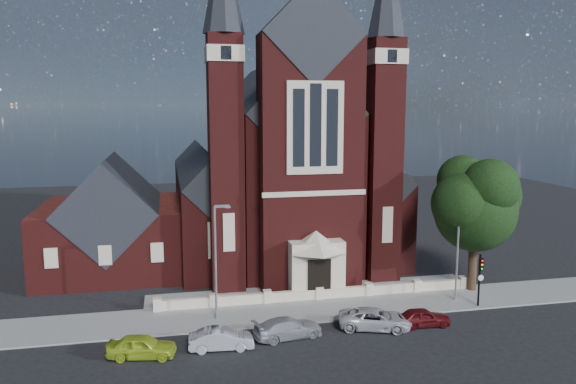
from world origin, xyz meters
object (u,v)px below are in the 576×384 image
Objects in this scene: parish_hall at (112,227)px; car_silver_a at (221,339)px; traffic_signal at (480,274)px; car_dark_red at (423,317)px; car_silver_b at (288,328)px; street_lamp_right at (459,242)px; street_lamp_left at (217,256)px; street_tree at (479,206)px; car_white_suv at (375,319)px; car_lime_van at (142,346)px; church at (277,170)px.

car_silver_a is at bearing -67.17° from parish_hall.
traffic_signal is 6.33m from car_dark_red.
car_silver_b is (4.33, 0.84, 0.00)m from car_silver_a.
car_dark_red is (13.60, 0.74, -0.03)m from car_silver_a.
street_lamp_right is at bearing -28.22° from parish_hall.
street_lamp_left is 18.00m from street_lamp_right.
street_tree reaches higher than car_silver_b.
street_lamp_left reaches higher than car_silver_b.
car_silver_b is 0.93× the size of car_white_suv.
street_tree is 1.32× the size of street_lamp_left.
parish_hall is 28.17m from car_dark_red.
car_dark_red is (-5.54, -2.36, -1.96)m from traffic_signal.
traffic_signal is 1.02× the size of car_silver_a.
street_tree is 2.66× the size of car_lime_van.
car_lime_van is (-4.89, -4.82, -3.91)m from street_lamp_left.
car_dark_red is at bearing -100.76° from car_silver_b.
car_silver_a is 13.62m from car_dark_red.
street_tree reaches higher than parish_hall.
parish_hall is 21.88m from car_silver_b.
car_lime_van is (3.20, -18.82, -3.33)m from parish_hall.
church is at bearing 118.20° from traffic_signal.
car_white_suv reaches higher than car_dark_red.
traffic_signal is 19.48m from car_silver_a.
street_tree is at bearing -53.83° from church.
street_tree is 18.43m from car_silver_b.
car_lime_van is at bearing -172.23° from traffic_signal.
car_white_suv is at bearing -75.25° from car_lime_van.
street_lamp_left is 7.90m from car_lime_van.
traffic_signal is at bearing -71.95° from car_lime_van.
street_lamp_left is 6.13m from car_silver_a.
car_lime_van is 18.28m from car_dark_red.
car_white_suv is (5.95, 0.19, 0.02)m from car_silver_b.
street_tree is 2.22× the size of car_white_suv.
car_dark_red is at bearing -83.55° from car_silver_a.
street_lamp_left is 6.87m from car_silver_b.
church is 4.31× the size of street_lamp_left.
church reaches higher than car_silver_a.
church is at bearing 17.16° from parish_hall.
parish_hall reaches higher than car_silver_a.
parish_hall is 1.51× the size of street_lamp_right.
street_lamp_right is 1.81× the size of car_silver_b.
street_lamp_left is 2.22× the size of car_dark_red.
car_white_suv is at bearing -98.35° from car_silver_b.
parish_hall is at bearing 150.02° from traffic_signal.
traffic_signal is 15.10m from car_silver_b.
car_silver_a is (-8.14, -23.62, -7.54)m from church.
car_silver_b is at bearing 92.28° from car_dark_red.
car_silver_b is (-3.80, -22.79, -7.54)m from church.
parish_hall reaches higher than traffic_signal.
street_lamp_left is at bearing 175.24° from traffic_signal.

